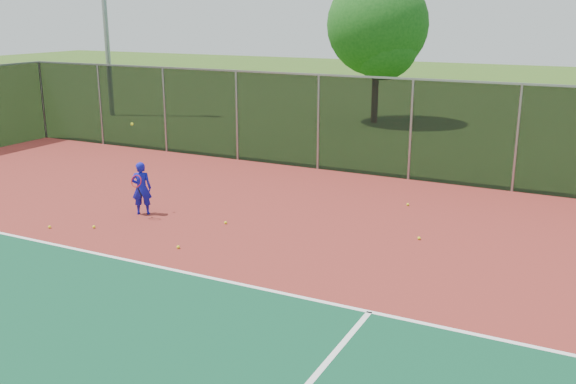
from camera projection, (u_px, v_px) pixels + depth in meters
ground at (163, 370)px, 9.05m from camera, size 120.00×120.00×0.00m
court_apron at (237, 313)px, 10.76m from camera, size 30.00×20.00×0.02m
fence_back at (411, 129)px, 18.94m from camera, size 30.00×0.06×3.03m
tennis_player at (141, 188)px, 15.84m from camera, size 0.59×0.68×2.27m
practice_ball_1 at (50, 227)px, 14.93m from camera, size 0.07×0.07×0.07m
practice_ball_2 at (178, 247)px, 13.66m from camera, size 0.07×0.07×0.07m
practice_ball_3 at (408, 204)px, 16.69m from camera, size 0.07×0.07×0.07m
practice_ball_5 at (419, 238)px, 14.19m from camera, size 0.07×0.07×0.07m
practice_ball_6 at (226, 223)px, 15.24m from camera, size 0.07×0.07×0.07m
practice_ball_8 at (94, 227)px, 14.94m from camera, size 0.07×0.07×0.07m
tree_back_left at (379, 30)px, 28.33m from camera, size 4.50×4.50×6.62m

